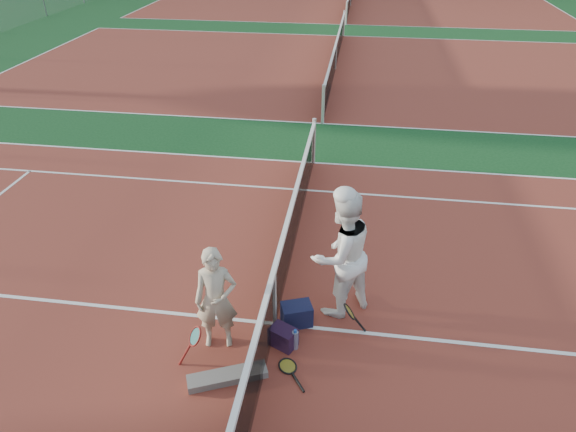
{
  "coord_description": "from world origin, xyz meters",
  "views": [
    {
      "loc": [
        0.99,
        -5.49,
        5.3
      ],
      "look_at": [
        0.0,
        1.33,
        1.05
      ],
      "focal_mm": 32.0,
      "sensor_mm": 36.0,
      "label": 1
    }
  ],
  "objects": [
    {
      "name": "water_bottle",
      "position": [
        0.36,
        -0.43,
        0.15
      ],
      "size": [
        0.09,
        0.09,
        0.3
      ],
      "primitive_type": "cylinder",
      "color": "#C9DEFF",
      "rests_on": "ground"
    },
    {
      "name": "player_b",
      "position": [
        0.89,
        0.49,
        1.01
      ],
      "size": [
        1.24,
        1.21,
        2.01
      ],
      "primitive_type": "imported",
      "rotation": [
        0.0,
        0.0,
        3.84
      ],
      "color": "white",
      "rests_on": "ground"
    },
    {
      "name": "player_a",
      "position": [
        -0.71,
        -0.46,
        0.78
      ],
      "size": [
        0.63,
        0.48,
        1.56
      ],
      "primitive_type": "imported",
      "rotation": [
        0.0,
        0.0,
        0.2
      ],
      "color": "#B7A78E",
      "rests_on": "ground"
    },
    {
      "name": "court_far_b",
      "position": [
        0.0,
        27.0,
        0.0
      ],
      "size": [
        23.77,
        10.97,
        0.01
      ],
      "primitive_type": "cube",
      "color": "maroon",
      "rests_on": "ground"
    },
    {
      "name": "court_far_a",
      "position": [
        0.0,
        13.5,
        0.0
      ],
      "size": [
        23.77,
        10.97,
        0.01
      ],
      "primitive_type": "cube",
      "color": "maroon",
      "rests_on": "ground"
    },
    {
      "name": "racket_red",
      "position": [
        -0.93,
        -0.8,
        0.26
      ],
      "size": [
        0.45,
        0.43,
        0.52
      ],
      "primitive_type": null,
      "rotation": [
        0.0,
        0.0,
        0.63
      ],
      "color": "maroon",
      "rests_on": "ground"
    },
    {
      "name": "racket_black_held",
      "position": [
        1.07,
        -0.03,
        0.26
      ],
      "size": [
        0.41,
        0.35,
        0.52
      ],
      "primitive_type": null,
      "rotation": [
        0.0,
        0.0,
        3.4
      ],
      "color": "black",
      "rests_on": "ground"
    },
    {
      "name": "sports_bag_purple",
      "position": [
        0.18,
        -0.39,
        0.15
      ],
      "size": [
        0.44,
        0.39,
        0.29
      ],
      "primitive_type": "cube",
      "rotation": [
        0.0,
        0.0,
        -0.47
      ],
      "color": "black",
      "rests_on": "ground"
    },
    {
      "name": "net_far_a",
      "position": [
        0.0,
        13.5,
        0.51
      ],
      "size": [
        0.1,
        10.98,
        1.02
      ],
      "primitive_type": null,
      "color": "black",
      "rests_on": "ground"
    },
    {
      "name": "racket_spare",
      "position": [
        0.3,
        -0.78,
        0.01
      ],
      "size": [
        0.56,
        0.65,
        0.03
      ],
      "primitive_type": null,
      "rotation": [
        0.0,
        0.0,
        2.17
      ],
      "color": "black",
      "rests_on": "ground"
    },
    {
      "name": "net_main",
      "position": [
        0.0,
        0.0,
        0.51
      ],
      "size": [
        0.1,
        10.98,
        1.02
      ],
      "primitive_type": null,
      "color": "black",
      "rests_on": "ground"
    },
    {
      "name": "ground",
      "position": [
        0.0,
        0.0,
        0.0
      ],
      "size": [
        130.0,
        130.0,
        0.0
      ],
      "primitive_type": "plane",
      "color": "#103C19",
      "rests_on": "ground"
    },
    {
      "name": "net_cover_canvas",
      "position": [
        -0.44,
        -1.1,
        0.05
      ],
      "size": [
        1.04,
        0.63,
        0.11
      ],
      "primitive_type": "cube",
      "rotation": [
        0.0,
        0.0,
        0.41
      ],
      "color": "#66615C",
      "rests_on": "ground"
    },
    {
      "name": "court_main",
      "position": [
        0.0,
        0.0,
        0.0
      ],
      "size": [
        23.77,
        10.97,
        0.01
      ],
      "primitive_type": "cube",
      "color": "maroon",
      "rests_on": "ground"
    },
    {
      "name": "sports_bag_navy",
      "position": [
        0.31,
        0.06,
        0.17
      ],
      "size": [
        0.51,
        0.43,
        0.34
      ],
      "primitive_type": "cube",
      "rotation": [
        0.0,
        0.0,
        0.36
      ],
      "color": "#111433",
      "rests_on": "ground"
    }
  ]
}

